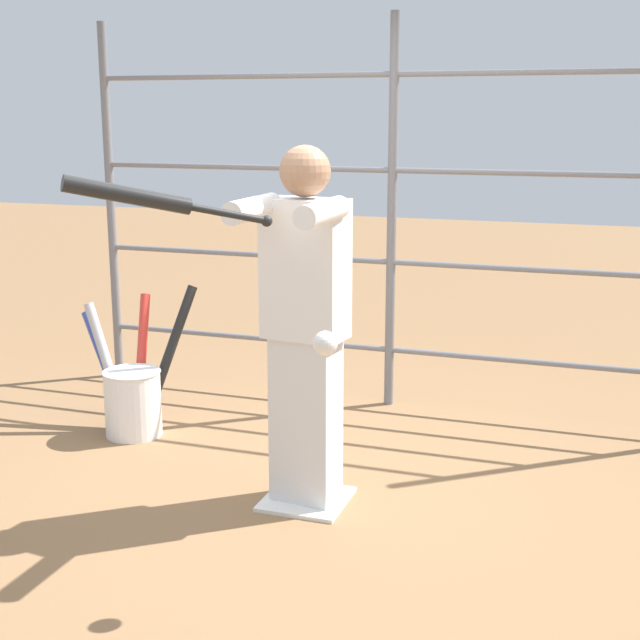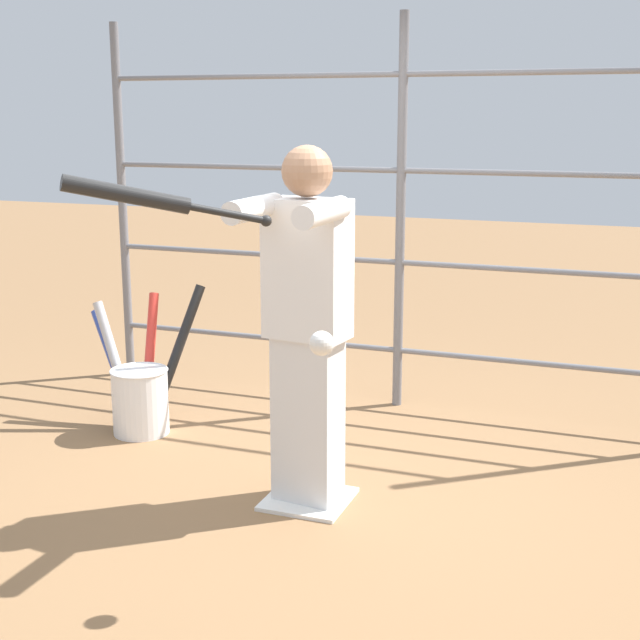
# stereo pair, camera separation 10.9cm
# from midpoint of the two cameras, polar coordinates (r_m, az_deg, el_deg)

# --- Properties ---
(ground_plane) EXTENTS (24.00, 24.00, 0.00)m
(ground_plane) POSITION_cam_midpoint_polar(r_m,az_deg,el_deg) (4.49, -1.60, -11.52)
(ground_plane) COLOR olive
(home_plate) EXTENTS (0.40, 0.40, 0.02)m
(home_plate) POSITION_cam_midpoint_polar(r_m,az_deg,el_deg) (4.48, -1.60, -11.40)
(home_plate) COLOR white
(home_plate) RESTS_ON ground
(fence_backstop) EXTENTS (4.11, 0.06, 2.47)m
(fence_backstop) POSITION_cam_midpoint_polar(r_m,az_deg,el_deg) (5.64, 4.06, 6.61)
(fence_backstop) COLOR slate
(fence_backstop) RESTS_ON ground
(batter) EXTENTS (0.44, 0.62, 1.73)m
(batter) POSITION_cam_midpoint_polar(r_m,az_deg,el_deg) (4.17, -1.76, 0.16)
(batter) COLOR silver
(batter) RESTS_ON ground
(baseball_bat_swinging) EXTENTS (0.64, 0.60, 0.24)m
(baseball_bat_swinging) POSITION_cam_midpoint_polar(r_m,az_deg,el_deg) (3.53, -11.91, 7.61)
(baseball_bat_swinging) COLOR black
(softball_in_flight) EXTENTS (0.10, 0.10, 0.10)m
(softball_in_flight) POSITION_cam_midpoint_polar(r_m,az_deg,el_deg) (3.37, -0.58, -1.51)
(softball_in_flight) COLOR white
(bat_bucket) EXTENTS (0.73, 0.60, 0.85)m
(bat_bucket) POSITION_cam_midpoint_polar(r_m,az_deg,el_deg) (5.43, -12.45, -4.64)
(bat_bucket) COLOR white
(bat_bucket) RESTS_ON ground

